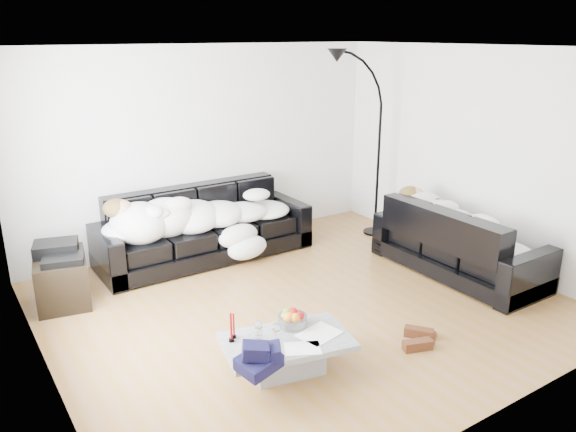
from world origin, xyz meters
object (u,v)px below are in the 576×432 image
sleeper_back (206,210)px  candle_left (231,328)px  fruit_bowl (293,318)px  sofa_right (459,240)px  wine_glass_b (259,338)px  sleeper_right (461,222)px  shoes (418,339)px  coffee_table (287,355)px  floor_lamp (379,156)px  candle_right (234,326)px  wine_glass_c (276,333)px  av_cabinet (62,279)px  stereo (58,251)px  sofa_back (205,225)px  wine_glass_a (258,330)px

sleeper_back → candle_left: (-0.93, -2.42, -0.21)m
sleeper_back → fruit_bowl: sleeper_back is taller
sofa_right → wine_glass_b: 3.13m
sleeper_right → shoes: 1.90m
sleeper_back → coffee_table: sleeper_back is taller
floor_lamp → coffee_table: bearing=-127.8°
sleeper_right → floor_lamp: size_ratio=0.78×
shoes → floor_lamp: (1.69, 2.48, 1.07)m
shoes → floor_lamp: bearing=86.3°
fruit_bowl → wine_glass_b: size_ratio=1.57×
wine_glass_b → candle_right: (-0.10, 0.23, 0.03)m
sofa_right → sleeper_back: bearing=48.4°
sofa_right → wine_glass_c: bearing=101.7°
av_cabinet → stereo: (0.00, 0.00, 0.32)m
sofa_right → shoes: (-1.57, -0.90, -0.36)m
sofa_right → wine_glass_c: size_ratio=11.60×
sofa_right → shoes: sofa_right is taller
shoes → stereo: size_ratio=1.03×
candle_right → shoes: candle_right is taller
candle_right → sofa_back: bearing=69.9°
wine_glass_a → fruit_bowl: bearing=5.0°
av_cabinet → coffee_table: bearing=-51.4°
fruit_bowl → shoes: fruit_bowl is taller
sleeper_back → candle_left: 2.60m
candle_left → sleeper_back: bearing=68.9°
wine_glass_b → stereo: (-1.01, 2.36, 0.19)m
sofa_back → sleeper_right: size_ratio=1.52×
sofa_back → fruit_bowl: (-0.37, -2.53, -0.05)m
wine_glass_b → shoes: wine_glass_b is taller
coffee_table → shoes: bearing=-13.4°
sofa_right → candle_right: (-3.18, -0.35, 0.00)m
sofa_right → stereo: size_ratio=4.65×
fruit_bowl → wine_glass_c: bearing=-149.5°
wine_glass_a → av_cabinet: (-1.07, 2.27, -0.14)m
sleeper_back → shoes: (0.72, -2.93, -0.59)m
wine_glass_b → candle_left: size_ratio=0.62×
coffee_table → stereo: stereo is taller
sofa_back → wine_glass_b: (-0.79, -2.66, -0.05)m
sofa_right → stereo: bearing=66.4°
wine_glass_c → av_cabinet: av_cabinet is taller
sofa_right → wine_glass_a: bearing=99.0°
wine_glass_a → wine_glass_b: wine_glass_a is taller
shoes → wine_glass_b: bearing=-161.8°
fruit_bowl → stereo: size_ratio=0.57×
sofa_back → sofa_right: (2.29, -2.08, -0.02)m
wine_glass_c → stereo: bearing=115.8°
wine_glass_c → fruit_bowl: bearing=30.5°
sofa_right → fruit_bowl: sofa_right is taller
wine_glass_c → sleeper_back: bearing=76.3°
av_cabinet → floor_lamp: 4.30m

